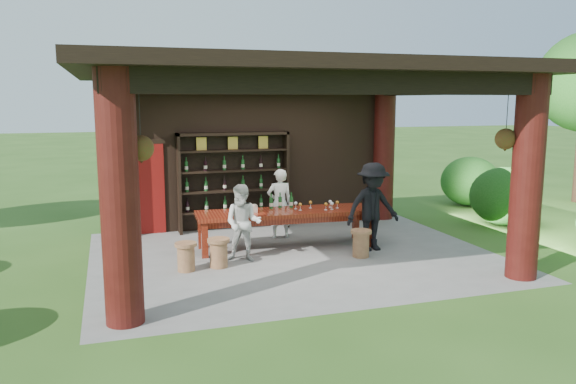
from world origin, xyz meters
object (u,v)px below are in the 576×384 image
object	(u,v)px
stool_near_right	(361,243)
stool_far_left	(186,256)
stool_near_left	(219,252)
host	(280,203)
tasting_table	(285,216)
guest_man	(373,207)
napkin_basket	(250,209)
guest_woman	(243,223)
wine_shelf	(234,181)

from	to	relation	value
stool_near_right	stool_far_left	size ratio (longest dim) A/B	1.03
stool_near_left	host	size ratio (longest dim) A/B	0.35
tasting_table	stool_near_right	world-z (taller)	tasting_table
stool_far_left	guest_man	bearing A→B (deg)	4.08
stool_near_left	stool_far_left	xyz separation A→B (m)	(-0.58, -0.05, -0.01)
tasting_table	stool_near_left	bearing A→B (deg)	-148.73
stool_near_left	napkin_basket	bearing A→B (deg)	49.95
tasting_table	guest_woman	bearing A→B (deg)	-146.65
guest_woman	host	bearing A→B (deg)	77.37
wine_shelf	guest_man	distance (m)	3.36
guest_man	stool_near_left	bearing A→B (deg)	-179.71
stool_near_right	wine_shelf	bearing A→B (deg)	121.06
tasting_table	stool_far_left	distance (m)	2.33
stool_far_left	guest_man	xyz separation A→B (m)	(3.64, 0.26, 0.59)
wine_shelf	stool_far_left	size ratio (longest dim) A/B	5.01
tasting_table	stool_far_left	size ratio (longest dim) A/B	7.11
guest_woman	stool_near_right	bearing A→B (deg)	14.04
wine_shelf	stool_near_right	size ratio (longest dim) A/B	4.86
wine_shelf	tasting_table	distance (m)	2.01
guest_woman	stool_far_left	bearing A→B (deg)	-139.36
tasting_table	stool_near_left	xyz separation A→B (m)	(-1.51, -0.92, -0.36)
napkin_basket	stool_near_right	bearing A→B (deg)	-31.55
stool_near_right	guest_man	world-z (taller)	guest_man
stool_near_right	host	distance (m)	2.20
stool_near_right	tasting_table	bearing A→B (deg)	136.70
wine_shelf	stool_near_right	distance (m)	3.52
wine_shelf	stool_far_left	world-z (taller)	wine_shelf
guest_woman	tasting_table	bearing A→B (deg)	58.33
tasting_table	napkin_basket	bearing A→B (deg)	175.75
guest_man	host	bearing A→B (deg)	129.26
stool_near_left	stool_near_right	size ratio (longest dim) A/B	1.00
stool_far_left	guest_woman	bearing A→B (deg)	15.65
stool_far_left	guest_woman	distance (m)	1.20
stool_near_left	guest_man	distance (m)	3.12
host	stool_near_right	bearing A→B (deg)	121.30
guest_woman	napkin_basket	xyz separation A→B (m)	(0.31, 0.71, 0.12)
tasting_table	guest_man	distance (m)	1.72
guest_woman	guest_man	distance (m)	2.56
tasting_table	guest_man	xyz separation A→B (m)	(1.55, -0.70, 0.22)
stool_far_left	napkin_basket	bearing A→B (deg)	36.17
wine_shelf	guest_woman	distance (m)	2.57
stool_far_left	napkin_basket	distance (m)	1.81
stool_near_right	napkin_basket	xyz separation A→B (m)	(-1.84, 1.13, 0.55)
stool_near_left	napkin_basket	distance (m)	1.38
stool_near_right	stool_near_left	bearing A→B (deg)	176.54
guest_man	napkin_basket	xyz separation A→B (m)	(-2.25, 0.76, -0.04)
stool_near_left	stool_far_left	size ratio (longest dim) A/B	1.03
stool_far_left	napkin_basket	size ratio (longest dim) A/B	1.91
napkin_basket	stool_near_left	bearing A→B (deg)	-130.05
stool_near_right	stool_far_left	world-z (taller)	stool_near_right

